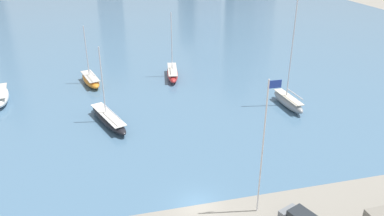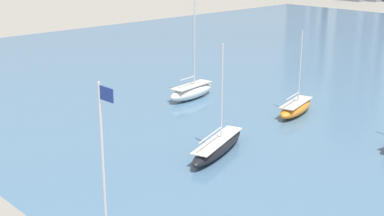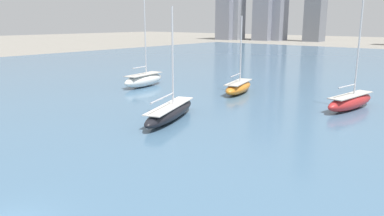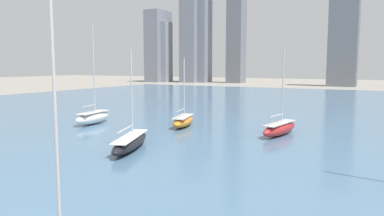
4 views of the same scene
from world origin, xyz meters
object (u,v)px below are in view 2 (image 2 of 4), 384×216
at_px(flag_pole, 106,202).
at_px(sailboat_black, 218,146).
at_px(sailboat_orange, 296,108).
at_px(sailboat_white, 192,91).

distance_m(flag_pole, sailboat_black, 26.77).
distance_m(sailboat_orange, sailboat_black, 16.52).
xyz_separation_m(sailboat_orange, sailboat_white, (-14.03, -4.48, 0.19)).
relative_size(sailboat_orange, sailboat_white, 0.66).
bearing_deg(sailboat_white, sailboat_orange, 8.86).
bearing_deg(sailboat_orange, sailboat_white, -176.82).
xyz_separation_m(sailboat_orange, sailboat_black, (2.47, -16.34, -0.05)).
distance_m(flag_pole, sailboat_white, 45.78).
relative_size(sailboat_black, sailboat_white, 0.71).
relative_size(sailboat_orange, sailboat_black, 0.94).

